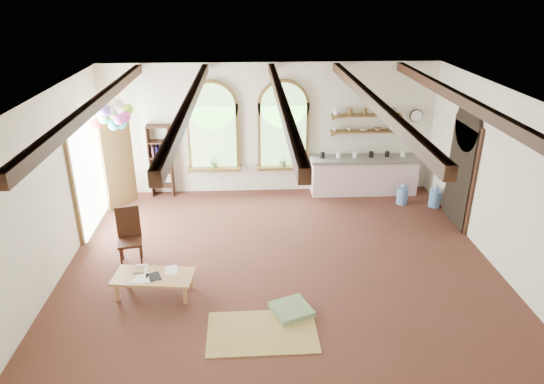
{
  "coord_description": "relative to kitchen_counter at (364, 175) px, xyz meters",
  "views": [
    {
      "loc": [
        -0.57,
        -7.91,
        4.91
      ],
      "look_at": [
        -0.12,
        0.6,
        1.2
      ],
      "focal_mm": 32.0,
      "sensor_mm": 36.0,
      "label": 1
    }
  ],
  "objects": [
    {
      "name": "shelf_bowl_a",
      "position": [
        -0.05,
        0.18,
        1.12
      ],
      "size": [
        0.22,
        0.22,
        0.05
      ],
      "primitive_type": "imported",
      "color": "beige",
      "rests_on": "wall_shelf_lower"
    },
    {
      "name": "water_jug_a",
      "position": [
        0.8,
        -0.7,
        -0.25
      ],
      "size": [
        0.27,
        0.27,
        0.52
      ],
      "color": "#5E8ECA",
      "rests_on": "floor"
    },
    {
      "name": "window_right",
      "position": [
        -2.0,
        0.23,
        1.16
      ],
      "size": [
        1.3,
        0.28,
        2.2
      ],
      "color": "brown",
      "rests_on": "floor"
    },
    {
      "name": "water_jug_b",
      "position": [
        1.52,
        -0.9,
        -0.25
      ],
      "size": [
        0.27,
        0.27,
        0.52
      ],
      "color": "#5E8ECA",
      "rests_on": "floor"
    },
    {
      "name": "wall_clock",
      "position": [
        1.25,
        0.25,
        1.42
      ],
      "size": [
        0.32,
        0.04,
        0.32
      ],
      "primitive_type": "cylinder",
      "rotation": [
        1.57,
        0.0,
        0.0
      ],
      "color": "black",
      "rests_on": "wall_back"
    },
    {
      "name": "coffee_table",
      "position": [
        -4.5,
        -4.12,
        -0.14
      ],
      "size": [
        1.39,
        0.76,
        0.38
      ],
      "color": "tan",
      "rests_on": "floor"
    },
    {
      "name": "floor_cushion",
      "position": [
        -2.22,
        -4.73,
        -0.43
      ],
      "size": [
        0.75,
        0.75,
        0.1
      ],
      "primitive_type": "cube",
      "rotation": [
        0.0,
        0.0,
        0.39
      ],
      "color": "#6B8B60",
      "rests_on": "floor"
    },
    {
      "name": "shelf_cup_a",
      "position": [
        -0.75,
        0.18,
        1.14
      ],
      "size": [
        0.12,
        0.1,
        0.1
      ],
      "primitive_type": "imported",
      "color": "white",
      "rests_on": "wall_shelf_lower"
    },
    {
      "name": "tablet",
      "position": [
        -4.47,
        -4.17,
        -0.09
      ],
      "size": [
        0.27,
        0.32,
        0.01
      ],
      "primitive_type": "cube",
      "rotation": [
        0.0,
        0.0,
        0.35
      ],
      "color": "black",
      "rests_on": "coffee_table"
    },
    {
      "name": "shelf_vase",
      "position": [
        0.65,
        0.18,
        1.19
      ],
      "size": [
        0.18,
        0.18,
        0.19
      ],
      "primitive_type": "imported",
      "color": "slate",
      "rests_on": "wall_shelf_lower"
    },
    {
      "name": "wall_shelf_lower",
      "position": [
        0.0,
        0.18,
        1.07
      ],
      "size": [
        1.7,
        0.24,
        0.04
      ],
      "primitive_type": "cube",
      "color": "brown",
      "rests_on": "wall_back"
    },
    {
      "name": "floor",
      "position": [
        -2.3,
        -3.2,
        -0.48
      ],
      "size": [
        8.0,
        8.0,
        0.0
      ],
      "primitive_type": "plane",
      "color": "#532922",
      "rests_on": "ground"
    },
    {
      "name": "balloon_cluster",
      "position": [
        -5.7,
        -0.99,
        1.86
      ],
      "size": [
        0.88,
        0.9,
        1.15
      ],
      "color": "white",
      "rests_on": "floor"
    },
    {
      "name": "kitchen_counter",
      "position": [
        0.0,
        0.0,
        0.0
      ],
      "size": [
        2.68,
        0.62,
        0.94
      ],
      "color": "silver",
      "rests_on": "floor"
    },
    {
      "name": "shelf_cup_b",
      "position": [
        -0.4,
        0.18,
        1.14
      ],
      "size": [
        0.1,
        0.1,
        0.09
      ],
      "primitive_type": "imported",
      "color": "beige",
      "rests_on": "wall_shelf_lower"
    },
    {
      "name": "shelf_bowl_b",
      "position": [
        0.3,
        0.18,
        1.12
      ],
      "size": [
        0.2,
        0.2,
        0.06
      ],
      "primitive_type": "imported",
      "color": "#8C664C",
      "rests_on": "wall_shelf_lower"
    },
    {
      "name": "potted_plant_right",
      "position": [
        -2.0,
        0.12,
        0.37
      ],
      "size": [
        0.27,
        0.23,
        0.3
      ],
      "primitive_type": "imported",
      "color": "#598C4C",
      "rests_on": "window_right"
    },
    {
      "name": "table_book",
      "position": [
        -4.85,
        -3.95,
        -0.09
      ],
      "size": [
        0.18,
        0.25,
        0.02
      ],
      "primitive_type": "imported",
      "rotation": [
        0.0,
        0.0,
        0.04
      ],
      "color": "olive",
      "rests_on": "coffee_table"
    },
    {
      "name": "ceiling_beams",
      "position": [
        -2.3,
        -3.2,
        2.62
      ],
      "size": [
        6.2,
        6.8,
        0.18
      ],
      "primitive_type": null,
      "color": "#381A11",
      "rests_on": "ceiling"
    },
    {
      "name": "potted_plant_left",
      "position": [
        -3.7,
        0.12,
        0.37
      ],
      "size": [
        0.27,
        0.23,
        0.3
      ],
      "primitive_type": "imported",
      "color": "#598C4C",
      "rests_on": "window_left"
    },
    {
      "name": "floor_mat",
      "position": [
        -2.71,
        -5.2,
        -0.47
      ],
      "size": [
        1.68,
        1.05,
        0.02
      ],
      "primitive_type": "cube",
      "rotation": [
        0.0,
        0.0,
        0.01
      ],
      "color": "tan",
      "rests_on": "floor"
    },
    {
      "name": "window_left",
      "position": [
        -3.7,
        0.23,
        1.16
      ],
      "size": [
        1.3,
        0.28,
        2.2
      ],
      "color": "brown",
      "rests_on": "floor"
    },
    {
      "name": "bookshelf",
      "position": [
        -5.0,
        0.12,
        0.42
      ],
      "size": [
        0.53,
        0.32,
        1.8
      ],
      "color": "#381A11",
      "rests_on": "floor"
    },
    {
      "name": "side_chair",
      "position": [
        -5.1,
        -3.07,
        -0.16
      ],
      "size": [
        0.51,
        0.51,
        1.1
      ],
      "color": "#381A11",
      "rests_on": "floor"
    },
    {
      "name": "wall_shelf_upper",
      "position": [
        0.0,
        0.18,
        1.47
      ],
      "size": [
        1.7,
        0.24,
        0.04
      ],
      "primitive_type": "cube",
      "color": "brown",
      "rests_on": "wall_back"
    },
    {
      "name": "right_doorway",
      "position": [
        1.65,
        -1.7,
        0.62
      ],
      "size": [
        0.1,
        1.3,
        2.4
      ],
      "primitive_type": "cube",
      "color": "black",
      "rests_on": "floor"
    },
    {
      "name": "left_doorway",
      "position": [
        -6.25,
        -1.4,
        0.67
      ],
      "size": [
        0.1,
        1.9,
        2.5
      ],
      "primitive_type": "cube",
      "color": "brown",
      "rests_on": "floor"
    }
  ]
}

